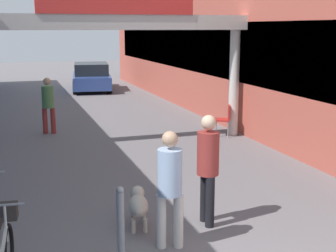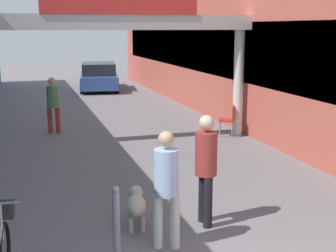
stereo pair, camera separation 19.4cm
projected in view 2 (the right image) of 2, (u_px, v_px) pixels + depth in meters
The scene contains 9 objects.
storefront_right at pixel (253, 55), 15.88m from camera, with size 3.00×26.00×4.24m.
arcade_sign_gateway at pixel (120, 35), 11.87m from camera, with size 7.40×0.47×3.99m.
pedestrian_with_dog at pixel (166, 182), 6.40m from camera, with size 0.42×0.42×1.67m.
pedestrian_companion at pixel (206, 163), 7.15m from camera, with size 0.36×0.39×1.74m.
pedestrian_carrying_crate at pixel (53, 102), 13.54m from camera, with size 0.44×0.44×1.63m.
dog_on_leash at pixel (136, 204), 7.25m from camera, with size 0.43×0.80×0.56m.
bollard_post_metal at pixel (116, 224), 6.08m from camera, with size 0.10×0.10×1.05m.
cafe_chair_red_nearer at pixel (229, 118), 13.16m from camera, with size 0.53×0.53×0.89m.
parked_car_blue at pixel (99, 77), 23.02m from camera, with size 2.30×4.21×1.33m.
Camera 2 is at (-2.44, -3.46, 3.04)m, focal length 50.00 mm.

